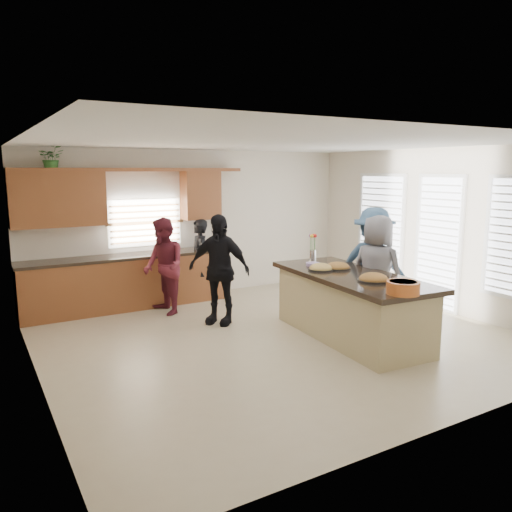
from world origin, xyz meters
TOP-DOWN VIEW (x-y plane):
  - floor at (0.00, 0.00)m, footprint 6.50×6.50m
  - room_shell at (0.00, 0.00)m, footprint 6.52×6.02m
  - back_cabinetry at (-1.47, 2.73)m, footprint 4.08×0.66m
  - right_wall_glazing at (3.22, -0.13)m, footprint 0.06×4.00m
  - island at (0.90, -0.53)m, footprint 1.35×2.78m
  - platter_front at (0.83, -1.05)m, footprint 0.43×0.43m
  - platter_mid at (0.96, -0.15)m, footprint 0.39×0.39m
  - platter_back at (0.68, -0.09)m, footprint 0.38×0.38m
  - salad_bowl at (0.65, -1.74)m, footprint 0.40×0.40m
  - clear_cup at (1.03, -1.58)m, footprint 0.09×0.09m
  - plate_stack at (0.80, 0.26)m, footprint 0.22×0.22m
  - flower_vase at (1.12, 0.71)m, footprint 0.14×0.14m
  - potted_plant at (-2.55, 2.82)m, footprint 0.43×0.38m
  - woman_left_back at (-0.10, 2.60)m, footprint 0.49×0.63m
  - woman_left_mid at (-1.01, 2.01)m, footprint 0.66×0.83m
  - woman_left_front at (-0.44, 1.07)m, footprint 0.98×1.06m
  - woman_right_back at (1.76, -0.05)m, footprint 1.15×1.37m
  - woman_right_front at (1.59, -0.32)m, footprint 0.81×0.99m

SIDE VIEW (x-z plane):
  - floor at x=0.00m, z-range 0.00..0.00m
  - island at x=0.90m, z-range -0.02..0.93m
  - woman_left_back at x=-0.10m, z-range 0.00..1.52m
  - woman_left_mid at x=-1.01m, z-range 0.00..1.64m
  - woman_left_front at x=-0.44m, z-range 0.00..1.75m
  - woman_right_front at x=1.59m, z-range 0.00..1.75m
  - back_cabinetry at x=-1.47m, z-range -0.32..2.14m
  - woman_right_back at x=1.76m, z-range 0.00..1.84m
  - plate_stack at x=0.80m, z-range 0.95..1.00m
  - platter_back at x=0.68m, z-range 0.90..1.05m
  - platter_mid at x=0.96m, z-range 0.90..1.06m
  - platter_front at x=0.83m, z-range 0.89..1.06m
  - clear_cup at x=1.03m, z-range 0.95..1.04m
  - salad_bowl at x=0.65m, z-range 0.96..1.11m
  - flower_vase at x=1.12m, z-range 0.97..1.40m
  - right_wall_glazing at x=3.22m, z-range 0.22..2.47m
  - room_shell at x=0.00m, z-range 0.50..3.31m
  - potted_plant at x=-2.55m, z-range 2.40..2.83m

